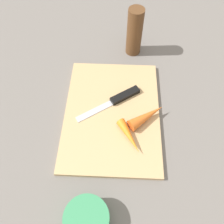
% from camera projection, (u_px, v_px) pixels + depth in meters
% --- Properties ---
extents(ground_plane, '(1.40, 1.40, 0.00)m').
position_uv_depth(ground_plane, '(112.00, 114.00, 0.65)').
color(ground_plane, slate).
extents(cutting_board, '(0.36, 0.26, 0.01)m').
position_uv_depth(cutting_board, '(112.00, 113.00, 0.64)').
color(cutting_board, tan).
rests_on(cutting_board, ground_plane).
extents(knife, '(0.13, 0.18, 0.01)m').
position_uv_depth(knife, '(121.00, 97.00, 0.66)').
color(knife, '#B7B7BC').
rests_on(knife, cutting_board).
extents(carrot_short, '(0.10, 0.07, 0.02)m').
position_uv_depth(carrot_short, '(130.00, 136.00, 0.59)').
color(carrot_short, orange).
rests_on(carrot_short, cutting_board).
extents(carrot_long, '(0.09, 0.11, 0.03)m').
position_uv_depth(carrot_long, '(147.00, 116.00, 0.61)').
color(carrot_long, orange).
rests_on(carrot_long, cutting_board).
extents(small_bowl, '(0.09, 0.09, 0.05)m').
position_uv_depth(small_bowl, '(87.00, 219.00, 0.48)').
color(small_bowl, '#388C59').
rests_on(small_bowl, ground_plane).
extents(pepper_grinder, '(0.05, 0.05, 0.16)m').
position_uv_depth(pepper_grinder, '(135.00, 32.00, 0.72)').
color(pepper_grinder, brown).
rests_on(pepper_grinder, ground_plane).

